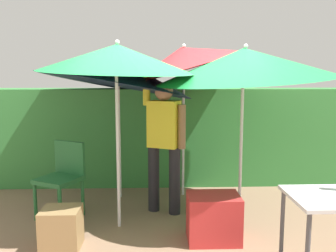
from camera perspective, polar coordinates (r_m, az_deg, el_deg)
ground_plane at (r=4.10m, az=0.15°, el=-16.03°), size 24.00×24.00×0.00m
hedge_row at (r=5.60m, az=-0.52°, el=-1.54°), size 8.00×0.70×1.48m
umbrella_rainbow at (r=4.83m, az=2.55°, el=10.76°), size 1.75×1.73×2.30m
umbrella_orange at (r=4.09m, az=12.17°, el=9.70°), size 2.03×2.02×2.09m
umbrella_yellow at (r=4.83m, az=-8.18°, el=8.55°), size 2.14×2.10×2.16m
umbrella_navy at (r=3.83m, az=-8.23°, el=10.71°), size 1.67×1.67×2.07m
person_vendor at (r=4.28m, az=-0.65°, el=-1.87°), size 0.54×0.35×1.88m
chair_plastic at (r=4.44m, az=-16.55°, el=-7.46°), size 0.60×0.60×0.89m
cooler_box at (r=3.75m, az=7.32°, el=-14.43°), size 0.53×0.40×0.48m
crate_cardboard at (r=3.74m, az=-16.76°, el=-15.47°), size 0.37×0.34×0.40m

